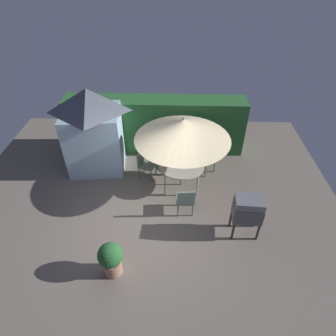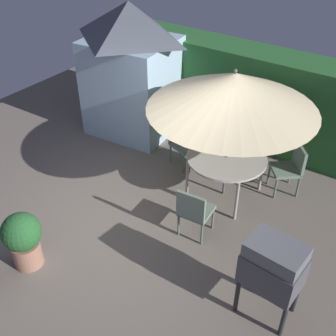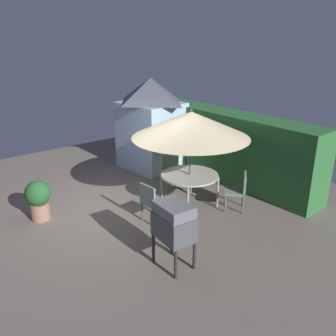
# 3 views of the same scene
# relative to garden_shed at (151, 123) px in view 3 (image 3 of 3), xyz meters

# --- Properties ---
(ground_plane) EXTENTS (11.00, 11.00, 0.00)m
(ground_plane) POSITION_rel_garden_shed_xyz_m (1.84, -2.36, -1.39)
(ground_plane) COLOR #6B6056
(hedge_backdrop) EXTENTS (6.06, 0.89, 1.89)m
(hedge_backdrop) POSITION_rel_garden_shed_xyz_m (1.84, 1.14, -0.44)
(hedge_backdrop) COLOR #28602D
(hedge_backdrop) RESTS_ON ground
(garden_shed) EXTENTS (1.94, 1.74, 2.71)m
(garden_shed) POSITION_rel_garden_shed_xyz_m (0.00, 0.00, 0.00)
(garden_shed) COLOR #9EBCD1
(garden_shed) RESTS_ON ground
(patio_table) EXTENTS (1.35, 1.35, 0.79)m
(patio_table) POSITION_rel_garden_shed_xyz_m (2.73, -0.90, -0.65)
(patio_table) COLOR #B2ADA3
(patio_table) RESTS_ON ground
(patio_umbrella) EXTENTS (2.66, 2.66, 2.33)m
(patio_umbrella) POSITION_rel_garden_shed_xyz_m (2.73, -0.90, 0.60)
(patio_umbrella) COLOR #4C4C51
(patio_umbrella) RESTS_ON ground
(bbq_grill) EXTENTS (0.73, 0.55, 1.20)m
(bbq_grill) POSITION_rel_garden_shed_xyz_m (4.33, -2.70, -0.54)
(bbq_grill) COLOR #47474C
(bbq_grill) RESTS_ON ground
(chair_near_shed) EXTENTS (0.59, 0.59, 0.90)m
(chair_near_shed) POSITION_rel_garden_shed_xyz_m (1.60, -0.51, -0.86)
(chair_near_shed) COLOR slate
(chair_near_shed) RESTS_ON ground
(chair_far_side) EXTENTS (0.50, 0.51, 0.90)m
(chair_far_side) POSITION_rel_garden_shed_xyz_m (2.84, -2.08, -0.86)
(chair_far_side) COLOR slate
(chair_far_side) RESTS_ON ground
(chair_toward_hedge) EXTENTS (0.65, 0.65, 0.90)m
(chair_toward_hedge) POSITION_rel_garden_shed_xyz_m (3.61, -0.16, -0.86)
(chair_toward_hedge) COLOR slate
(chair_toward_hedge) RESTS_ON ground
(potted_plant_by_shed) EXTENTS (0.56, 0.56, 0.90)m
(potted_plant_by_shed) POSITION_rel_garden_shed_xyz_m (1.19, -3.93, -0.88)
(potted_plant_by_shed) COLOR #936651
(potted_plant_by_shed) RESTS_ON ground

